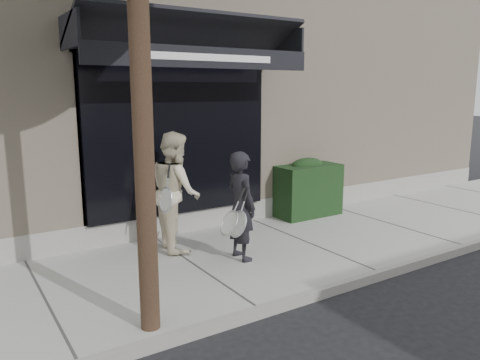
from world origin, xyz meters
TOP-DOWN VIEW (x-y plane):
  - ground at (0.00, 0.00)m, footprint 80.00×80.00m
  - sidewalk at (0.00, 0.00)m, footprint 20.00×3.00m
  - curb at (0.00, -1.55)m, footprint 20.00×0.10m
  - building_facade at (-0.01, 4.96)m, footprint 14.30×8.04m
  - hedge at (1.10, 1.25)m, footprint 1.30×0.70m
  - pedestrian_front at (-1.31, -0.10)m, footprint 0.69×0.80m
  - pedestrian_back at (-1.90, 0.82)m, footprint 0.83×0.99m

SIDE VIEW (x-z plane):
  - ground at x=0.00m, z-range 0.00..0.00m
  - sidewalk at x=0.00m, z-range 0.00..0.12m
  - curb at x=0.00m, z-range 0.00..0.14m
  - hedge at x=1.10m, z-range 0.09..1.23m
  - pedestrian_front at x=-1.31m, z-range 0.12..1.70m
  - pedestrian_back at x=-1.90m, z-range 0.12..1.94m
  - building_facade at x=-0.01m, z-range -0.08..5.56m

